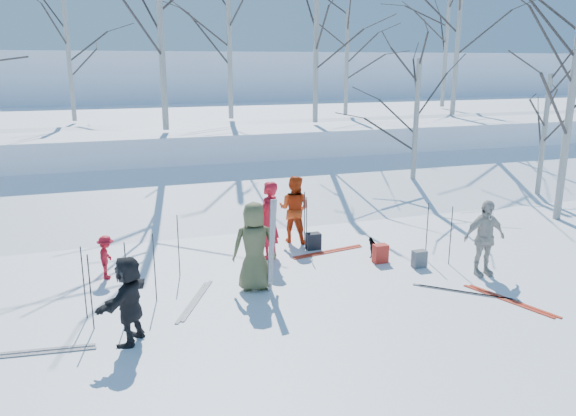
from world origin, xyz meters
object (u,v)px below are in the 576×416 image
object	(u,v)px
skier_cream_east	(484,238)
backpack_red	(380,254)
skier_red_seated	(106,257)
dog	(379,249)
skier_red_north	(269,220)
backpack_dark	(313,241)
backpack_grey	(419,259)
skier_redor_behind	(294,209)
skier_grey_west	(129,300)
skier_olive_center	(254,246)

from	to	relation	value
skier_cream_east	backpack_red	xyz separation A→B (m)	(-1.69, 1.37, -0.61)
skier_red_seated	dog	bearing A→B (deg)	-84.90
skier_red_north	backpack_dark	world-z (taller)	skier_red_north
skier_red_seated	backpack_red	bearing A→B (deg)	-87.42
skier_red_seated	skier_cream_east	world-z (taller)	skier_cream_east
skier_cream_east	dog	bearing A→B (deg)	137.00
backpack_grey	skier_red_north	bearing A→B (deg)	150.71
skier_redor_behind	skier_grey_west	bearing A→B (deg)	83.84
skier_red_seated	skier_cream_east	size ratio (longest dim) A/B	0.57
skier_olive_center	skier_red_north	world-z (taller)	skier_red_north
dog	backpack_dark	distance (m)	1.62
skier_red_north	skier_grey_west	world-z (taller)	skier_red_north
skier_cream_east	skier_grey_west	world-z (taller)	skier_cream_east
skier_redor_behind	skier_grey_west	distance (m)	5.92
skier_red_north	backpack_grey	world-z (taller)	skier_red_north
skier_red_seated	skier_grey_west	xyz separation A→B (m)	(0.30, -3.01, 0.26)
skier_red_seated	skier_grey_west	size ratio (longest dim) A/B	0.64
skier_red_seated	skier_grey_west	distance (m)	3.03
backpack_grey	skier_olive_center	bearing A→B (deg)	-179.60
skier_redor_behind	backpack_grey	world-z (taller)	skier_redor_behind
skier_red_seated	dog	size ratio (longest dim) A/B	1.67
skier_red_north	skier_red_seated	xyz separation A→B (m)	(-3.58, -0.16, -0.44)
skier_olive_center	backpack_grey	world-z (taller)	skier_olive_center
skier_redor_behind	skier_red_north	bearing A→B (deg)	84.65
skier_olive_center	backpack_grey	distance (m)	3.84
skier_red_north	backpack_grey	bearing A→B (deg)	107.06
skier_grey_west	backpack_red	distance (m)	5.97
dog	backpack_dark	xyz separation A→B (m)	(-1.19, 1.11, -0.04)
skier_olive_center	skier_grey_west	bearing A→B (deg)	39.61
skier_red_seated	backpack_grey	world-z (taller)	skier_red_seated
backpack_grey	skier_grey_west	bearing A→B (deg)	-166.53
skier_olive_center	skier_red_north	distance (m)	1.87
skier_olive_center	skier_grey_west	world-z (taller)	skier_olive_center
skier_redor_behind	skier_red_seated	size ratio (longest dim) A/B	1.81
backpack_red	backpack_dark	world-z (taller)	backpack_red
backpack_red	dog	bearing A→B (deg)	71.01
backpack_red	backpack_grey	distance (m)	0.87
backpack_grey	backpack_red	bearing A→B (deg)	141.15
skier_olive_center	skier_cream_east	distance (m)	4.86
skier_red_seated	backpack_dark	xyz separation A→B (m)	(4.78, 0.40, -0.27)
skier_cream_east	skier_grey_west	bearing A→B (deg)	-172.39
skier_grey_west	backpack_dark	distance (m)	5.66
dog	skier_redor_behind	bearing A→B (deg)	-90.60
backpack_dark	skier_grey_west	bearing A→B (deg)	-142.80
skier_grey_west	backpack_grey	bearing A→B (deg)	135.77
skier_olive_center	skier_cream_east	size ratio (longest dim) A/B	1.09
skier_olive_center	skier_grey_west	xyz separation A→B (m)	(-2.49, -1.47, -0.16)
skier_cream_east	dog	distance (m)	2.36
skier_cream_east	dog	xyz separation A→B (m)	(-1.61, 1.62, -0.58)
skier_olive_center	skier_redor_behind	size ratio (longest dim) A/B	1.06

